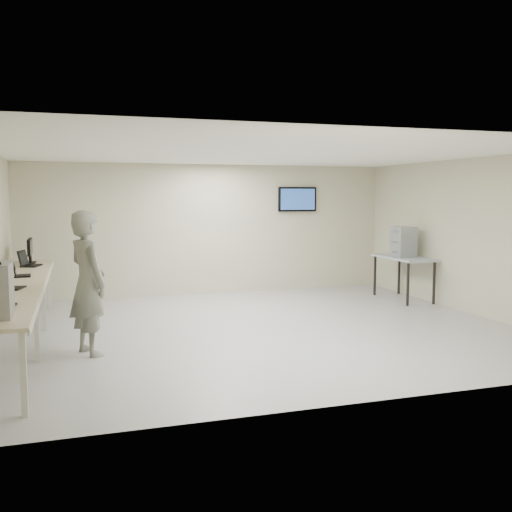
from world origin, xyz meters
name	(u,v)px	position (x,y,z in m)	size (l,w,h in m)	color
room	(261,241)	(0.03, 0.06, 1.41)	(8.01, 7.01, 2.81)	#B8B8B8
workbench	(18,288)	(-3.59, 0.00, 0.83)	(0.76, 6.00, 0.90)	#BCB590
laptop_1	(9,284)	(-3.64, -0.53, 0.96)	(0.34, 0.37, 0.25)	black
laptop_2	(19,272)	(-3.63, 0.69, 0.97)	(0.28, 0.34, 0.25)	black
laptop_3	(28,262)	(-3.60, 2.00, 0.97)	(0.40, 0.43, 0.29)	black
monitor_near	(29,249)	(-3.60, 2.47, 1.16)	(0.20, 0.44, 0.44)	black
monitor_far	(30,248)	(-3.60, 2.65, 1.17)	(0.20, 0.45, 0.45)	black
soldier	(88,283)	(-2.65, -0.74, 0.97)	(0.71, 0.46, 1.93)	gray
side_table	(404,260)	(3.60, 1.55, 0.81)	(0.69, 1.48, 0.89)	#99A4AA
storage_bins	(403,242)	(3.58, 1.55, 1.19)	(0.39, 0.43, 0.62)	gray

